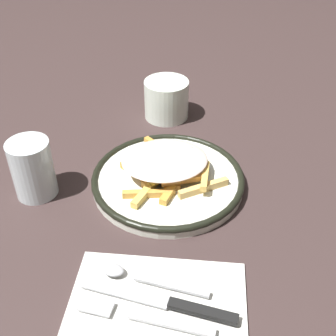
# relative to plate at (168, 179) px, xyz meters

# --- Properties ---
(ground_plane) EXTENTS (2.60, 2.60, 0.00)m
(ground_plane) POSITION_rel_plate_xyz_m (0.00, 0.00, -0.01)
(ground_plane) COLOR #392A29
(plate) EXTENTS (0.27, 0.27, 0.02)m
(plate) POSITION_rel_plate_xyz_m (0.00, 0.00, 0.00)
(plate) COLOR silver
(plate) RESTS_ON ground_plane
(fries_heap) EXTENTS (0.18, 0.20, 0.04)m
(fries_heap) POSITION_rel_plate_xyz_m (0.01, 0.00, 0.03)
(fries_heap) COLOR orange
(fries_heap) RESTS_ON plate
(napkin) EXTENTS (0.16, 0.23, 0.01)m
(napkin) POSITION_rel_plate_xyz_m (-0.25, -0.02, -0.01)
(napkin) COLOR silver
(napkin) RESTS_ON ground_plane
(fork) EXTENTS (0.04, 0.18, 0.01)m
(fork) POSITION_rel_plate_xyz_m (-0.27, -0.00, -0.00)
(fork) COLOR silver
(fork) RESTS_ON napkin
(knife) EXTENTS (0.05, 0.21, 0.01)m
(knife) POSITION_rel_plate_xyz_m (-0.25, -0.03, -0.00)
(knife) COLOR black
(knife) RESTS_ON napkin
(spoon) EXTENTS (0.04, 0.15, 0.01)m
(spoon) POSITION_rel_plate_xyz_m (-0.21, 0.02, 0.00)
(spoon) COLOR silver
(spoon) RESTS_ON napkin
(water_glass) EXTENTS (0.07, 0.07, 0.10)m
(water_glass) POSITION_rel_plate_xyz_m (-0.05, 0.22, 0.04)
(water_glass) COLOR silver
(water_glass) RESTS_ON ground_plane
(coffee_mug) EXTENTS (0.12, 0.09, 0.08)m
(coffee_mug) POSITION_rel_plate_xyz_m (0.23, 0.03, 0.03)
(coffee_mug) COLOR white
(coffee_mug) RESTS_ON ground_plane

